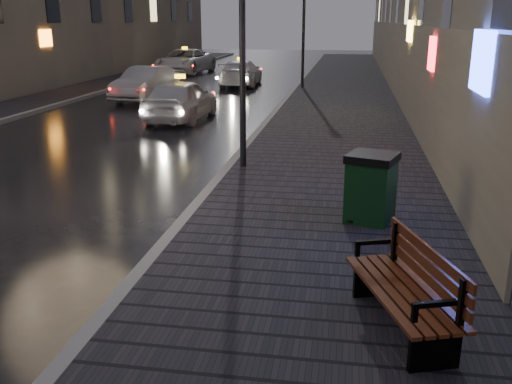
{
  "coord_description": "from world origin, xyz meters",
  "views": [
    {
      "loc": [
        4.2,
        -6.51,
        3.41
      ],
      "look_at": [
        2.84,
        1.76,
        0.85
      ],
      "focal_mm": 40.0,
      "sensor_mm": 36.0,
      "label": 1
    }
  ],
  "objects_px": {
    "taxi_mid": "(241,73)",
    "car_left_mid": "(146,83)",
    "taxi_near": "(181,100)",
    "bench": "(409,288)",
    "trash_bin": "(371,187)",
    "lamp_near": "(242,14)",
    "taxi_far": "(185,61)",
    "lamp_far": "(304,17)"
  },
  "relations": [
    {
      "from": "car_left_mid",
      "to": "taxi_far",
      "type": "distance_m",
      "value": 12.61
    },
    {
      "from": "lamp_near",
      "to": "taxi_mid",
      "type": "relative_size",
      "value": 1.15
    },
    {
      "from": "taxi_near",
      "to": "lamp_near",
      "type": "bearing_deg",
      "value": 119.73
    },
    {
      "from": "bench",
      "to": "taxi_near",
      "type": "xyz_separation_m",
      "value": [
        -6.5,
        13.36,
        0.09
      ]
    },
    {
      "from": "bench",
      "to": "taxi_near",
      "type": "height_order",
      "value": "taxi_near"
    },
    {
      "from": "trash_bin",
      "to": "car_left_mid",
      "type": "xyz_separation_m",
      "value": [
        -9.23,
        14.77,
        -0.03
      ]
    },
    {
      "from": "lamp_near",
      "to": "taxi_far",
      "type": "relative_size",
      "value": 0.96
    },
    {
      "from": "lamp_far",
      "to": "taxi_near",
      "type": "xyz_separation_m",
      "value": [
        -3.42,
        -9.4,
        -2.77
      ]
    },
    {
      "from": "taxi_near",
      "to": "car_left_mid",
      "type": "relative_size",
      "value": 0.99
    },
    {
      "from": "taxi_near",
      "to": "taxi_far",
      "type": "relative_size",
      "value": 0.77
    },
    {
      "from": "lamp_near",
      "to": "taxi_mid",
      "type": "bearing_deg",
      "value": 100.95
    },
    {
      "from": "bench",
      "to": "car_left_mid",
      "type": "bearing_deg",
      "value": 98.32
    },
    {
      "from": "lamp_far",
      "to": "taxi_far",
      "type": "relative_size",
      "value": 0.96
    },
    {
      "from": "lamp_far",
      "to": "car_left_mid",
      "type": "relative_size",
      "value": 1.24
    },
    {
      "from": "trash_bin",
      "to": "taxi_far",
      "type": "bearing_deg",
      "value": 130.67
    },
    {
      "from": "taxi_mid",
      "to": "taxi_far",
      "type": "relative_size",
      "value": 0.84
    },
    {
      "from": "bench",
      "to": "taxi_far",
      "type": "distance_m",
      "value": 32.76
    },
    {
      "from": "trash_bin",
      "to": "car_left_mid",
      "type": "bearing_deg",
      "value": 140.62
    },
    {
      "from": "bench",
      "to": "trash_bin",
      "type": "relative_size",
      "value": 1.72
    },
    {
      "from": "lamp_far",
      "to": "taxi_far",
      "type": "xyz_separation_m",
      "value": [
        -8.27,
        7.97,
        -2.72
      ]
    },
    {
      "from": "lamp_near",
      "to": "car_left_mid",
      "type": "distance_m",
      "value": 13.47
    },
    {
      "from": "taxi_mid",
      "to": "lamp_near",
      "type": "bearing_deg",
      "value": 98.55
    },
    {
      "from": "lamp_near",
      "to": "taxi_near",
      "type": "bearing_deg",
      "value": 117.38
    },
    {
      "from": "taxi_mid",
      "to": "car_left_mid",
      "type": "bearing_deg",
      "value": 59.75
    },
    {
      "from": "car_left_mid",
      "to": "lamp_near",
      "type": "bearing_deg",
      "value": -54.52
    },
    {
      "from": "taxi_near",
      "to": "car_left_mid",
      "type": "bearing_deg",
      "value": -55.72
    },
    {
      "from": "bench",
      "to": "car_left_mid",
      "type": "xyz_separation_m",
      "value": [
        -9.54,
        18.25,
        0.07
      ]
    },
    {
      "from": "lamp_far",
      "to": "taxi_mid",
      "type": "height_order",
      "value": "lamp_far"
    },
    {
      "from": "taxi_far",
      "to": "trash_bin",
      "type": "bearing_deg",
      "value": -61.65
    },
    {
      "from": "lamp_near",
      "to": "lamp_far",
      "type": "distance_m",
      "value": 16.0
    },
    {
      "from": "lamp_far",
      "to": "taxi_far",
      "type": "height_order",
      "value": "lamp_far"
    },
    {
      "from": "lamp_far",
      "to": "car_left_mid",
      "type": "xyz_separation_m",
      "value": [
        -6.46,
        -4.51,
        -2.79
      ]
    },
    {
      "from": "lamp_far",
      "to": "car_left_mid",
      "type": "height_order",
      "value": "lamp_far"
    },
    {
      "from": "lamp_near",
      "to": "taxi_mid",
      "type": "height_order",
      "value": "lamp_near"
    },
    {
      "from": "car_left_mid",
      "to": "taxi_mid",
      "type": "relative_size",
      "value": 0.93
    },
    {
      "from": "taxi_far",
      "to": "lamp_near",
      "type": "bearing_deg",
      "value": -64.66
    },
    {
      "from": "trash_bin",
      "to": "lamp_near",
      "type": "bearing_deg",
      "value": 148.74
    },
    {
      "from": "taxi_near",
      "to": "taxi_mid",
      "type": "distance_m",
      "value": 10.77
    },
    {
      "from": "car_left_mid",
      "to": "taxi_near",
      "type": "bearing_deg",
      "value": -51.96
    },
    {
      "from": "trash_bin",
      "to": "taxi_far",
      "type": "xyz_separation_m",
      "value": [
        -11.04,
        27.26,
        0.03
      ]
    },
    {
      "from": "lamp_far",
      "to": "bench",
      "type": "distance_m",
      "value": 23.14
    },
    {
      "from": "taxi_mid",
      "to": "taxi_far",
      "type": "height_order",
      "value": "taxi_far"
    }
  ]
}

